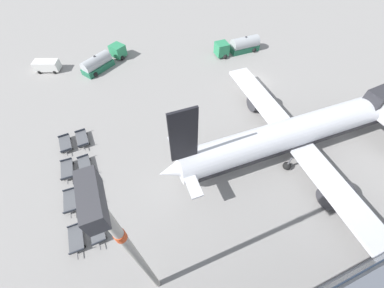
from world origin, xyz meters
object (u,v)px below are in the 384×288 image
(apron_light_mast, at_px, (135,254))
(baggage_dolly_row_near_col_a, at_px, (65,144))
(fuel_tanker_primary, at_px, (102,61))
(baggage_dolly_row_mid_a_col_c, at_px, (91,194))
(baggage_dolly_row_mid_a_col_d, at_px, (97,230))
(baggage_dolly_row_near_col_d, at_px, (76,239))
(baggage_dolly_row_mid_a_col_a, at_px, (82,139))
(baggage_dolly_row_mid_a_col_b, at_px, (85,166))
(fuel_tanker_secondary, at_px, (240,46))
(service_van, at_px, (47,65))
(airplane, at_px, (299,132))
(baggage_dolly_row_near_col_b, at_px, (67,170))
(baggage_dolly_row_near_col_c, at_px, (70,201))

(apron_light_mast, bearing_deg, baggage_dolly_row_near_col_a, -161.68)
(baggage_dolly_row_near_col_a, bearing_deg, fuel_tanker_primary, 155.41)
(baggage_dolly_row_mid_a_col_c, xyz_separation_m, baggage_dolly_row_mid_a_col_d, (4.71, -0.01, 0.00))
(fuel_tanker_primary, height_order, baggage_dolly_row_near_col_d, fuel_tanker_primary)
(fuel_tanker_primary, xyz_separation_m, baggage_dolly_row_mid_a_col_a, (17.50, -5.74, -0.76))
(baggage_dolly_row_mid_a_col_b, relative_size, apron_light_mast, 0.19)
(fuel_tanker_primary, relative_size, fuel_tanker_secondary, 1.00)
(baggage_dolly_row_near_col_a, height_order, baggage_dolly_row_mid_a_col_b, same)
(baggage_dolly_row_near_col_d, xyz_separation_m, baggage_dolly_row_mid_a_col_d, (-0.06, 2.19, 0.00))
(baggage_dolly_row_near_col_d, bearing_deg, service_van, -176.88)
(baggage_dolly_row_near_col_a, height_order, baggage_dolly_row_mid_a_col_d, same)
(apron_light_mast, bearing_deg, baggage_dolly_row_mid_a_col_b, -163.37)
(service_van, bearing_deg, airplane, 44.14)
(service_van, xyz_separation_m, baggage_dolly_row_near_col_a, (20.22, 1.71, -0.60))
(baggage_dolly_row_near_col_b, distance_m, baggage_dolly_row_mid_a_col_c, 5.25)
(baggage_dolly_row_mid_a_col_b, bearing_deg, apron_light_mast, 16.63)
(airplane, distance_m, baggage_dolly_row_mid_a_col_c, 27.54)
(baggage_dolly_row_mid_a_col_d, relative_size, apron_light_mast, 0.19)
(airplane, bearing_deg, apron_light_mast, -67.86)
(baggage_dolly_row_near_col_b, height_order, baggage_dolly_row_mid_a_col_a, same)
(fuel_tanker_secondary, relative_size, baggage_dolly_row_near_col_a, 2.50)
(baggage_dolly_row_mid_a_col_c, bearing_deg, fuel_tanker_primary, 168.03)
(baggage_dolly_row_near_col_a, xyz_separation_m, baggage_dolly_row_mid_a_col_c, (9.21, 2.36, 0.00))
(baggage_dolly_row_mid_a_col_a, bearing_deg, airplane, 66.06)
(baggage_dolly_row_mid_a_col_a, bearing_deg, baggage_dolly_row_near_col_a, -88.40)
(service_van, height_order, baggage_dolly_row_mid_a_col_a, service_van)
(baggage_dolly_row_near_col_c, relative_size, baggage_dolly_row_mid_a_col_d, 1.00)
(fuel_tanker_primary, xyz_separation_m, baggage_dolly_row_mid_a_col_d, (31.48, -5.69, -0.76))
(fuel_tanker_primary, height_order, service_van, fuel_tanker_primary)
(fuel_tanker_primary, height_order, fuel_tanker_secondary, fuel_tanker_secondary)
(baggage_dolly_row_near_col_c, distance_m, baggage_dolly_row_mid_a_col_d, 5.27)
(baggage_dolly_row_near_col_c, bearing_deg, service_van, -176.81)
(baggage_dolly_row_near_col_c, bearing_deg, apron_light_mast, 30.56)
(baggage_dolly_row_near_col_a, bearing_deg, airplane, 67.83)
(baggage_dolly_row_near_col_a, xyz_separation_m, baggage_dolly_row_near_col_c, (9.23, -0.06, 0.00))
(fuel_tanker_primary, bearing_deg, baggage_dolly_row_near_col_a, -24.59)
(service_van, relative_size, baggage_dolly_row_near_col_a, 1.29)
(baggage_dolly_row_near_col_b, bearing_deg, baggage_dolly_row_mid_a_col_c, 27.87)
(baggage_dolly_row_near_col_b, height_order, baggage_dolly_row_near_col_c, same)
(fuel_tanker_secondary, distance_m, baggage_dolly_row_mid_a_col_b, 36.81)
(service_van, relative_size, baggage_dolly_row_near_col_d, 1.30)
(fuel_tanker_secondary, height_order, baggage_dolly_row_near_col_b, fuel_tanker_secondary)
(baggage_dolly_row_near_col_b, height_order, apron_light_mast, apron_light_mast)
(service_van, bearing_deg, baggage_dolly_row_near_col_d, 3.12)
(baggage_dolly_row_near_col_a, relative_size, baggage_dolly_row_mid_a_col_a, 1.00)
(baggage_dolly_row_near_col_b, xyz_separation_m, baggage_dolly_row_mid_a_col_a, (-4.63, 2.39, 0.00))
(airplane, xyz_separation_m, baggage_dolly_row_mid_a_col_b, (-7.28, -27.51, -2.66))
(baggage_dolly_row_near_col_c, height_order, baggage_dolly_row_mid_a_col_d, same)
(service_van, bearing_deg, baggage_dolly_row_near_col_a, 4.82)
(service_van, distance_m, baggage_dolly_row_mid_a_col_a, 20.55)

